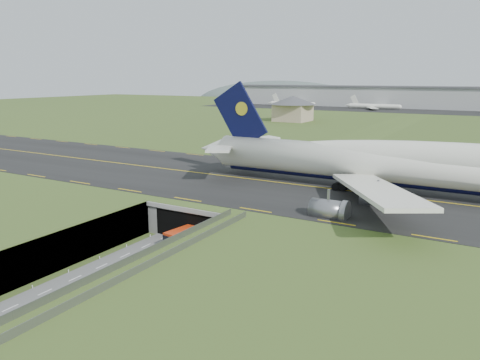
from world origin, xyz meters
The scene contains 10 objects.
ground centered at (0.00, 0.00, 0.00)m, with size 900.00×900.00×0.00m, color #394F1F.
airfield_deck centered at (0.00, 0.00, 3.00)m, with size 800.00×800.00×6.00m, color gray.
trench_road centered at (0.00, -7.50, 0.10)m, with size 12.00×75.00×0.20m, color slate.
taxiway centered at (0.00, 33.00, 6.09)m, with size 800.00×44.00×0.18m, color black.
tunnel_portal centered at (0.00, 16.71, 3.33)m, with size 17.00×22.30×6.00m.
guideway centered at (11.00, -19.11, 5.32)m, with size 3.00×53.00×7.05m.
jumbo_jet centered at (35.55, 35.95, 11.86)m, with size 104.85×65.63×21.71m.
shuttle_tram centered at (1.81, 5.56, 1.61)m, with size 3.68×7.46×2.93m.
service_building centered at (-47.64, 164.45, 13.54)m, with size 23.74×23.74×12.73m.
cargo_terminal centered at (-0.25, 299.41, 13.96)m, with size 320.00×67.00×15.60m.
Camera 1 is at (47.19, -54.63, 27.96)m, focal length 35.00 mm.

